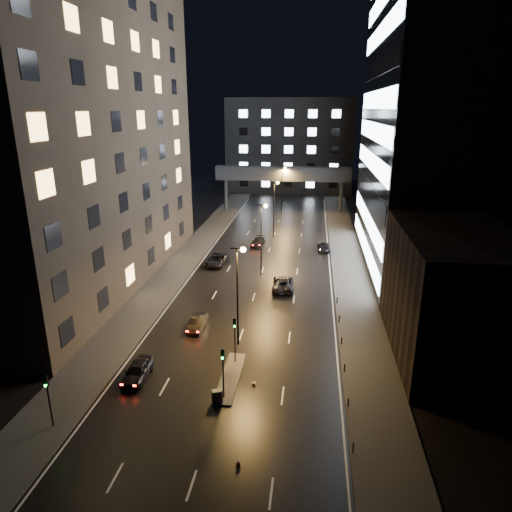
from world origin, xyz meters
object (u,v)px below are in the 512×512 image
(car_away_a, at_px, (137,371))
(car_away_c, at_px, (217,260))
(utility_cabinet, at_px, (217,396))
(car_away_d, at_px, (258,242))
(car_toward_b, at_px, (324,246))
(car_away_b, at_px, (197,323))
(car_toward_a, at_px, (283,283))

(car_away_a, height_order, car_away_c, car_away_c)
(car_away_a, relative_size, utility_cabinet, 4.22)
(car_away_c, distance_m, car_away_d, 11.71)
(car_away_a, height_order, car_away_d, car_away_a)
(car_toward_b, distance_m, utility_cabinet, 43.58)
(car_away_a, bearing_deg, car_away_b, 72.54)
(car_away_b, height_order, car_away_c, car_away_c)
(car_away_d, xyz_separation_m, car_toward_a, (5.60, -19.06, 0.14))
(car_away_b, distance_m, car_away_d, 31.45)
(car_away_b, bearing_deg, car_toward_a, 56.72)
(car_away_c, height_order, car_away_d, car_away_c)
(car_away_c, relative_size, car_away_d, 1.24)
(car_away_c, bearing_deg, car_away_d, 70.63)
(car_away_d, distance_m, car_toward_b, 11.23)
(car_away_c, height_order, car_toward_a, car_toward_a)
(car_toward_a, bearing_deg, car_away_d, -76.20)
(car_away_b, bearing_deg, car_away_c, 96.78)
(car_away_a, relative_size, car_toward_b, 0.98)
(car_away_c, xyz_separation_m, car_away_d, (4.88, 10.65, -0.12))
(car_away_a, distance_m, utility_cabinet, 8.00)
(car_away_b, height_order, car_toward_b, car_away_b)
(car_away_d, xyz_separation_m, utility_cabinet, (2.09, -43.81, 0.03))
(car_away_b, height_order, car_toward_a, car_toward_a)
(car_toward_b, bearing_deg, car_toward_a, 68.46)
(car_away_c, height_order, utility_cabinet, car_away_c)
(car_away_d, relative_size, utility_cabinet, 4.21)
(car_away_a, xyz_separation_m, car_toward_b, (16.64, 40.01, -0.10))
(car_away_a, relative_size, car_toward_a, 0.79)
(car_away_d, height_order, utility_cabinet, car_away_d)
(car_away_a, height_order, utility_cabinet, car_away_a)
(car_away_a, distance_m, car_toward_b, 43.33)
(car_away_a, bearing_deg, utility_cabinet, -20.52)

